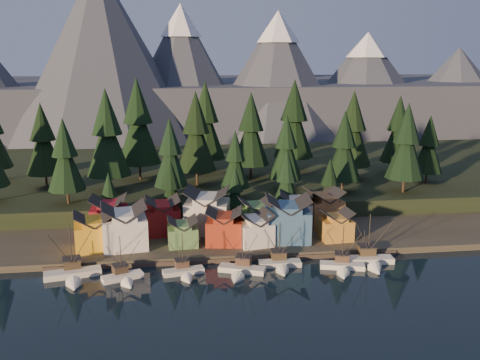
{
  "coord_description": "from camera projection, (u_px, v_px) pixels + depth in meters",
  "views": [
    {
      "loc": [
        -11.37,
        -97.56,
        45.85
      ],
      "look_at": [
        5.03,
        30.0,
        15.48
      ],
      "focal_mm": 40.0,
      "sensor_mm": 36.0,
      "label": 1
    }
  ],
  "objects": [
    {
      "name": "house_back_3",
      "position": [
        257.0,
        215.0,
        135.13
      ],
      "size": [
        9.6,
        8.71,
        9.08
      ],
      "rotation": [
        0.0,
        0.0,
        0.09
      ],
      "color": "#527F45",
      "rests_on": "shore_strip"
    },
    {
      "name": "tree_hill_17",
      "position": [
        429.0,
        146.0,
        166.45
      ],
      "size": [
        9.29,
        9.29,
        21.65
      ],
      "color": "#332319",
      "rests_on": "hillside"
    },
    {
      "name": "tree_hill_4",
      "position": [
        138.0,
        124.0,
        170.27
      ],
      "size": [
        14.12,
        14.12,
        32.9
      ],
      "color": "#332319",
      "rests_on": "hillside"
    },
    {
      "name": "tree_shore_2",
      "position": [
        235.0,
        192.0,
        143.09
      ],
      "size": [
        6.55,
        6.55,
        15.25
      ],
      "color": "#332319",
      "rests_on": "shore_strip"
    },
    {
      "name": "house_front_4",
      "position": [
        254.0,
        227.0,
        127.11
      ],
      "size": [
        9.08,
        9.57,
        7.88
      ],
      "rotation": [
        0.0,
        0.0,
        0.19
      ],
      "color": "silver",
      "rests_on": "shore_strip"
    },
    {
      "name": "tree_hill_15",
      "position": [
        206.0,
        123.0,
        179.96
      ],
      "size": [
        13.45,
        13.45,
        31.33
      ],
      "color": "#332319",
      "rests_on": "hillside"
    },
    {
      "name": "house_front_3",
      "position": [
        224.0,
        225.0,
        127.53
      ],
      "size": [
        9.56,
        9.23,
        8.57
      ],
      "rotation": [
        0.0,
        0.0,
        -0.16
      ],
      "color": "maroon",
      "rests_on": "shore_strip"
    },
    {
      "name": "tree_hill_14",
      "position": [
        398.0,
        132.0,
        178.84
      ],
      "size": [
        11.45,
        11.45,
        26.67
      ],
      "color": "#332319",
      "rests_on": "hillside"
    },
    {
      "name": "tree_hill_8",
      "position": [
        251.0,
        132.0,
        172.43
      ],
      "size": [
        12.14,
        12.14,
        28.28
      ],
      "color": "#332319",
      "rests_on": "hillside"
    },
    {
      "name": "tree_hill_5",
      "position": [
        170.0,
        155.0,
        148.63
      ],
      "size": [
        9.85,
        9.85,
        22.95
      ],
      "color": "#332319",
      "rests_on": "hillside"
    },
    {
      "name": "boat_0",
      "position": [
        73.0,
        269.0,
        111.33
      ],
      "size": [
        12.44,
        13.16,
        12.46
      ],
      "rotation": [
        0.0,
        0.0,
        0.2
      ],
      "color": "silver",
      "rests_on": "ground"
    },
    {
      "name": "tree_hill_13",
      "position": [
        406.0,
        144.0,
        154.7
      ],
      "size": [
        11.36,
        11.36,
        26.47
      ],
      "color": "#332319",
      "rests_on": "hillside"
    },
    {
      "name": "boat_4",
      "position": [
        281.0,
        259.0,
        117.16
      ],
      "size": [
        9.72,
        10.53,
        11.19
      ],
      "rotation": [
        0.0,
        0.0,
        -0.04
      ],
      "color": "beige",
      "rests_on": "ground"
    },
    {
      "name": "tree_shore_1",
      "position": [
        171.0,
        189.0,
        140.67
      ],
      "size": [
        7.6,
        7.6,
        17.7
      ],
      "color": "#332319",
      "rests_on": "shore_strip"
    },
    {
      "name": "tree_shore_0",
      "position": [
        109.0,
        197.0,
        139.06
      ],
      "size": [
        6.31,
        6.31,
        14.71
      ],
      "color": "#332319",
      "rests_on": "shore_strip"
    },
    {
      "name": "mountain_ridge",
      "position": [
        183.0,
        90.0,
        305.79
      ],
      "size": [
        560.0,
        190.0,
        90.0
      ],
      "color": "#464B5A",
      "rests_on": "ground"
    },
    {
      "name": "tree_shore_4",
      "position": [
        329.0,
        186.0,
        146.11
      ],
      "size": [
        7.25,
        7.25,
        16.9
      ],
      "color": "#332319",
      "rests_on": "shore_strip"
    },
    {
      "name": "tree_hill_3",
      "position": [
        107.0,
        136.0,
        155.09
      ],
      "size": [
        13.12,
        13.12,
        30.57
      ],
      "color": "#332319",
      "rests_on": "hillside"
    },
    {
      "name": "house_back_4",
      "position": [
        296.0,
        209.0,
        140.09
      ],
      "size": [
        9.7,
        9.43,
        9.15
      ],
      "rotation": [
        0.0,
        0.0,
        -0.18
      ],
      "color": "white",
      "rests_on": "shore_strip"
    },
    {
      "name": "tree_hill_6",
      "position": [
        196.0,
        134.0,
        163.32
      ],
      "size": [
        12.53,
        12.53,
        29.2
      ],
      "color": "#332319",
      "rests_on": "hillside"
    },
    {
      "name": "boat_2",
      "position": [
        184.0,
        267.0,
        113.2
      ],
      "size": [
        9.34,
        9.88,
        9.92
      ],
      "rotation": [
        0.0,
        0.0,
        0.19
      ],
      "color": "beige",
      "rests_on": "ground"
    },
    {
      "name": "house_front_1",
      "position": [
        124.0,
        225.0,
        124.57
      ],
      "size": [
        11.35,
        11.0,
        10.46
      ],
      "rotation": [
        0.0,
        0.0,
        0.14
      ],
      "color": "silver",
      "rests_on": "shore_strip"
    },
    {
      "name": "ground",
      "position": [
        234.0,
        291.0,
        106.12
      ],
      "size": [
        500.0,
        500.0,
        0.0
      ],
      "primitive_type": "plane",
      "color": "black",
      "rests_on": "ground"
    },
    {
      "name": "boat_1",
      "position": [
        123.0,
        272.0,
        110.38
      ],
      "size": [
        9.08,
        9.54,
        10.31
      ],
      "rotation": [
        0.0,
        0.0,
        0.37
      ],
      "color": "white",
      "rests_on": "ground"
    },
    {
      "name": "tree_hill_7",
      "position": [
        235.0,
        161.0,
        149.38
      ],
      "size": [
        8.33,
        8.33,
        19.41
      ],
      "color": "#332319",
      "rests_on": "hillside"
    },
    {
      "name": "house_back_1",
      "position": [
        163.0,
        215.0,
        134.57
      ],
      "size": [
        9.05,
        9.15,
        9.39
      ],
      "rotation": [
        0.0,
        0.0,
        0.09
      ],
      "color": "maroon",
      "rests_on": "shore_strip"
    },
    {
      "name": "tree_hill_1",
      "position": [
        43.0,
        141.0,
        160.91
      ],
      "size": [
        11.14,
        11.14,
        25.94
      ],
      "color": "#332319",
      "rests_on": "hillside"
    },
    {
      "name": "boat_3",
      "position": [
        241.0,
        265.0,
        113.9
      ],
      "size": [
        10.67,
        11.08,
        11.26
      ],
      "rotation": [
        0.0,
        0.0,
        -0.36
      ],
      "color": "beige",
      "rests_on": "ground"
    },
    {
      "name": "house_back_5",
      "position": [
        323.0,
        206.0,
        140.98
      ],
      "size": [
        10.02,
        10.11,
        9.82
      ],
      "rotation": [
        0.0,
        0.0,
        0.16
      ],
      "color": "#9F6738",
      "rests_on": "shore_strip"
    },
    {
      "name": "tree_hill_9",
      "position": [
        286.0,
        149.0,
        157.68
      ],
      "size": [
        9.86,
        9.86,
        22.98
      ],
      "color": "#332319",
      "rests_on": "hillside"
    },
    {
      "name": "tree_shore_3",
      "position": [
        286.0,
        182.0,
        144.3
      ],
      "size": [
        8.35,
        8.35,
        19.45
      ],
      "color": "#332319",
      "rests_on": "shore_strip"
    },
    {
      "name": "boat_6",
      "position": [
        371.0,
        255.0,
        118.9
      ],
      "size": [
        11.32,
        12.2,
        12.49
      ],
      "rotation": [
        0.0,
        0.0,
        -0.07
      ],
      "color": "silver",
      "rests_on": "ground"
    },
    {
      "name": "tree_hill_2",
      "position": [
        65.0,
        157.0,
        143.15
      ],
      "size": [
        10.1,
        10.1,
        23.53
      ],
      "color": "#332319",
      "rests_on": "hillside"
    },
    {
      "name": "house_front_6",
      "position": [
        336.0,
        224.0,
        130.49
      ],
      "size": [
        7.82,
        7.44,
        7.32
      ],
      "rotation": [
        0.0,
        0.0,
        0.07
      ],
      "color": "#C48832",
      "rests_on": "shore_strip"
    },
    {
      "name": "shore_strip",
      "position": [
        217.0,
        225.0,
        144.56
      ],
      "size": [
        400.0,
        50.0,
        1.5
      ],
      "primitive_type": "cube",
      "color": "#353026",
      "rests_on": "ground"
    },
    {
      "name": "house_front_2",
      "position": [
        183.0,
        231.0,
        126.39
      ],
      "size": [
        7.29,
        7.34,
        6.73
      ],
      "rotation": [
        0.0,
        0.0,
        0.06
      ],
      "color": "#558146",
      "rests_on": "shore_strip"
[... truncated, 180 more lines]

